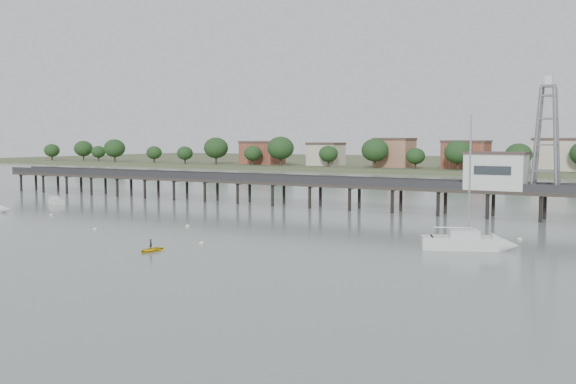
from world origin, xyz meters
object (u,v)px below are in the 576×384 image
Objects in this scene: sailboat_c at (478,243)px; yellow_dinghy at (151,251)px; pier at (335,185)px; lattice_tower at (547,139)px; white_tender at (56,202)px.

yellow_dinghy is (-27.93, -17.03, -0.64)m from sailboat_c.
pier is 32.34m from lattice_tower.
pier reaches higher than yellow_dinghy.
yellow_dinghy is at bearing -171.69° from sailboat_c.
lattice_tower reaches higher than yellow_dinghy.
sailboat_c reaches higher than yellow_dinghy.
pier is 40.19m from sailboat_c.
pier is at bearing 95.76° from yellow_dinghy.
yellow_dinghy is at bearing -7.92° from white_tender.
lattice_tower is at bearing 61.90° from sailboat_c.
lattice_tower is 29.60m from sailboat_c.
sailboat_c reaches higher than pier.
pier is 54.77× the size of yellow_dinghy.
yellow_dinghy reaches higher than white_tender.
lattice_tower is at bearing 60.06° from yellow_dinghy.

